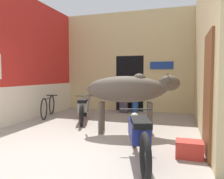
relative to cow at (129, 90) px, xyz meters
name	(u,v)px	position (x,y,z in m)	size (l,w,h in m)	color
ground_plane	(54,158)	(-0.85, -1.96, -1.04)	(30.00, 30.00, 0.00)	#9E9389
wall_left_shopfront	(26,60)	(-3.40, 0.60, 0.80)	(0.25, 5.14, 3.81)	red
wall_back_with_doorway	(129,69)	(-0.80, 3.41, 0.59)	(4.94, 0.93, 3.81)	#D1BC84
wall_right_with_door	(205,54)	(1.71, 0.56, 0.84)	(0.22, 5.14, 3.81)	#D1BC84
cow	(129,90)	(0.00, 0.00, 0.00)	(2.25, 1.03, 1.47)	#4C4238
motorcycle_near	(139,134)	(0.53, -1.64, -0.60)	(0.79, 1.99, 0.76)	black
motorcycle_far	(84,107)	(-1.62, 0.91, -0.62)	(0.84, 1.90, 0.73)	black
bicycle	(48,106)	(-3.02, 1.16, -0.69)	(0.64, 1.59, 0.70)	black
shopkeeper_seated	(125,96)	(-0.80, 2.74, -0.41)	(0.43, 0.33, 1.21)	#3D3842
plastic_stool	(135,106)	(-0.45, 2.92, -0.79)	(0.34, 0.34, 0.46)	#2856B2
crate	(189,149)	(1.32, -1.26, -0.90)	(0.44, 0.32, 0.28)	red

